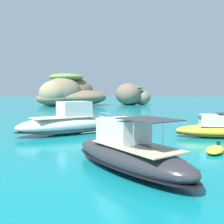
% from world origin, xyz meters
% --- Properties ---
extents(ground_plane, '(400.00, 400.00, 0.00)m').
position_xyz_m(ground_plane, '(0.00, 0.00, 0.00)').
color(ground_plane, '#0F7F89').
extents(islet_large, '(22.41, 22.33, 9.41)m').
position_xyz_m(islet_large, '(-13.17, 61.20, 3.63)').
color(islet_large, '#756651').
rests_on(islet_large, ground).
extents(islet_small, '(12.51, 11.26, 6.68)m').
position_xyz_m(islet_small, '(6.09, 64.58, 2.76)').
color(islet_small, '#756651').
rests_on(islet_small, ground).
extents(motorboat_yellow, '(7.41, 3.45, 2.24)m').
position_xyz_m(motorboat_yellow, '(7.86, 6.50, 0.72)').
color(motorboat_yellow, yellow).
rests_on(motorboat_yellow, ground).
extents(motorboat_charcoal, '(7.36, 9.28, 2.90)m').
position_xyz_m(motorboat_charcoal, '(-0.93, -3.23, 0.92)').
color(motorboat_charcoal, '#2D2D33').
rests_on(motorboat_charcoal, ground).
extents(motorboat_white, '(10.91, 8.54, 3.19)m').
position_xyz_m(motorboat_white, '(-5.64, 9.19, 1.07)').
color(motorboat_white, white).
rests_on(motorboat_white, ground).
extents(dinghy_tender, '(2.30, 2.79, 0.58)m').
position_xyz_m(dinghy_tender, '(5.39, 0.49, 0.22)').
color(dinghy_tender, yellow).
rests_on(dinghy_tender, ground).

